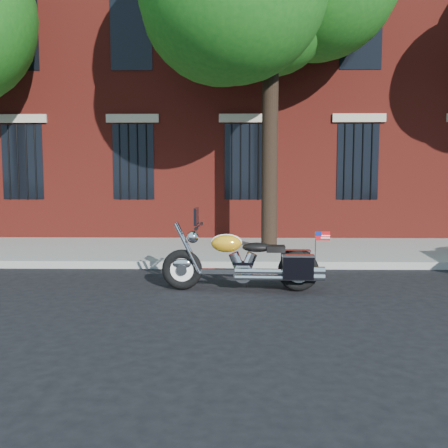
{
  "coord_description": "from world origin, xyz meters",
  "views": [
    {
      "loc": [
        -0.33,
        -8.38,
        1.84
      ],
      "look_at": [
        -0.49,
        0.8,
        0.94
      ],
      "focal_mm": 40.0,
      "sensor_mm": 36.0,
      "label": 1
    }
  ],
  "objects": [
    {
      "name": "sidewalk",
      "position": [
        0.0,
        3.26,
        0.07
      ],
      "size": [
        40.0,
        3.6,
        0.15
      ],
      "primitive_type": "cube",
      "color": "gray",
      "rests_on": "ground"
    },
    {
      "name": "curb",
      "position": [
        0.0,
        1.38,
        0.07
      ],
      "size": [
        40.0,
        0.16,
        0.15
      ],
      "primitive_type": "cube",
      "color": "gray",
      "rests_on": "ground"
    },
    {
      "name": "motorcycle",
      "position": [
        -0.08,
        -0.54,
        0.45
      ],
      "size": [
        2.61,
        0.79,
        1.32
      ],
      "rotation": [
        0.0,
        0.0,
        -0.04
      ],
      "color": "black",
      "rests_on": "ground"
    },
    {
      "name": "ground",
      "position": [
        0.0,
        0.0,
        0.0
      ],
      "size": [
        120.0,
        120.0,
        0.0
      ],
      "primitive_type": "plane",
      "color": "black",
      "rests_on": "ground"
    },
    {
      "name": "building",
      "position": [
        0.0,
        10.06,
        6.0
      ],
      "size": [
        26.0,
        10.08,
        12.0
      ],
      "color": "maroon",
      "rests_on": "ground"
    }
  ]
}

